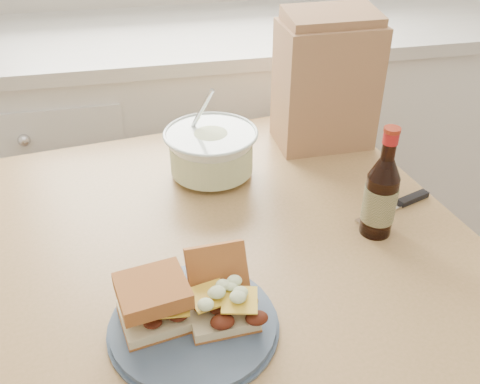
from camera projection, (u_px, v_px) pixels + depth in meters
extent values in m
cube|color=white|center=(191.00, 159.00, 2.01)|extent=(2.40, 0.60, 0.90)
cube|color=silver|center=(184.00, 35.00, 1.75)|extent=(2.50, 0.64, 0.04)
cube|color=tan|center=(220.00, 252.00, 1.04)|extent=(1.09, 1.09, 0.04)
cube|color=tan|center=(28.00, 302.00, 1.48)|extent=(0.07, 0.07, 0.77)
cube|color=tan|center=(310.00, 237.00, 1.72)|extent=(0.07, 0.07, 0.77)
cylinder|color=#42536B|center=(194.00, 324.00, 0.85)|extent=(0.26, 0.26, 0.02)
cube|color=beige|center=(156.00, 315.00, 0.84)|extent=(0.12, 0.11, 0.02)
cube|color=yellow|center=(154.00, 300.00, 0.82)|extent=(0.07, 0.07, 0.00)
cube|color=#AB622D|center=(152.00, 291.00, 0.81)|extent=(0.12, 0.11, 0.03)
cube|color=beige|center=(222.00, 312.00, 0.84)|extent=(0.11, 0.10, 0.02)
cube|color=yellow|center=(221.00, 297.00, 0.82)|extent=(0.06, 0.06, 0.00)
cube|color=#AB622D|center=(217.00, 271.00, 0.88)|extent=(0.10, 0.07, 0.09)
cone|color=white|center=(211.00, 154.00, 1.21)|extent=(0.20, 0.20, 0.11)
cylinder|color=white|center=(211.00, 156.00, 1.21)|extent=(0.19, 0.19, 0.07)
torus|color=white|center=(211.00, 133.00, 1.18)|extent=(0.21, 0.21, 0.01)
cylinder|color=silver|center=(199.00, 114.00, 1.18)|extent=(0.07, 0.07, 0.14)
cylinder|color=black|center=(379.00, 205.00, 1.02)|extent=(0.06, 0.06, 0.13)
cone|color=black|center=(386.00, 168.00, 0.98)|extent=(0.06, 0.06, 0.04)
cylinder|color=black|center=(390.00, 145.00, 0.95)|extent=(0.03, 0.03, 0.05)
cylinder|color=#AA1619|center=(391.00, 138.00, 0.94)|extent=(0.03, 0.03, 0.02)
cylinder|color=#9C2F1C|center=(392.00, 130.00, 0.93)|extent=(0.03, 0.03, 0.01)
cylinder|color=#2F391C|center=(379.00, 203.00, 1.02)|extent=(0.06, 0.06, 0.07)
cube|color=silver|center=(382.00, 212.00, 1.11)|extent=(0.13, 0.06, 0.00)
cube|color=black|center=(413.00, 198.00, 1.14)|extent=(0.08, 0.04, 0.01)
cube|color=#AB7952|center=(326.00, 86.00, 1.29)|extent=(0.23, 0.15, 0.30)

